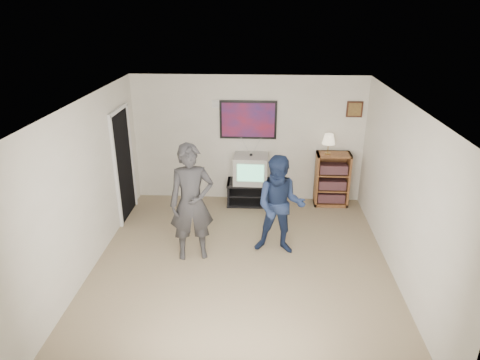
# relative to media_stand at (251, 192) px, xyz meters

# --- Properties ---
(room_shell) EXTENTS (4.51, 5.00, 2.51)m
(room_shell) POSITION_rel_media_stand_xyz_m (-0.07, -1.88, 1.02)
(room_shell) COLOR #736649
(room_shell) RESTS_ON ground
(media_stand) EXTENTS (0.93, 0.53, 0.46)m
(media_stand) POSITION_rel_media_stand_xyz_m (0.00, 0.00, 0.00)
(media_stand) COLOR black
(media_stand) RESTS_ON room_shell
(crt_television) EXTENTS (0.67, 0.57, 0.55)m
(crt_television) POSITION_rel_media_stand_xyz_m (-0.00, 0.00, 0.51)
(crt_television) COLOR #B1B1AB
(crt_television) RESTS_ON media_stand
(bookshelf) EXTENTS (0.65, 0.37, 1.07)m
(bookshelf) POSITION_rel_media_stand_xyz_m (1.59, 0.05, 0.30)
(bookshelf) COLOR #572B1A
(bookshelf) RESTS_ON room_shell
(table_lamp) EXTENTS (0.25, 0.25, 0.39)m
(table_lamp) POSITION_rel_media_stand_xyz_m (1.46, 0.03, 1.03)
(table_lamp) COLOR #F9E5BC
(table_lamp) RESTS_ON bookshelf
(person_tall) EXTENTS (0.76, 0.59, 1.85)m
(person_tall) POSITION_rel_media_stand_xyz_m (-0.84, -1.98, 0.69)
(person_tall) COLOR #2E2D30
(person_tall) RESTS_ON room_shell
(person_short) EXTENTS (0.85, 0.69, 1.62)m
(person_short) POSITION_rel_media_stand_xyz_m (0.51, -1.77, 0.58)
(person_short) COLOR #1B294C
(person_short) RESTS_ON room_shell
(controller_left) EXTENTS (0.08, 0.12, 0.03)m
(controller_left) POSITION_rel_media_stand_xyz_m (-0.89, -1.79, 0.87)
(controller_left) COLOR white
(controller_left) RESTS_ON person_tall
(controller_right) EXTENTS (0.05, 0.12, 0.03)m
(controller_right) POSITION_rel_media_stand_xyz_m (0.48, -1.53, 0.88)
(controller_right) COLOR white
(controller_right) RESTS_ON person_short
(poster) EXTENTS (1.10, 0.03, 0.75)m
(poster) POSITION_rel_media_stand_xyz_m (-0.07, 0.25, 1.42)
(poster) COLOR black
(poster) RESTS_ON room_shell
(air_vent) EXTENTS (0.28, 0.02, 0.14)m
(air_vent) POSITION_rel_media_stand_xyz_m (-0.62, 0.25, 1.72)
(air_vent) COLOR white
(air_vent) RESTS_ON room_shell
(small_picture) EXTENTS (0.30, 0.03, 0.30)m
(small_picture) POSITION_rel_media_stand_xyz_m (1.93, 0.25, 1.65)
(small_picture) COLOR #321910
(small_picture) RESTS_ON room_shell
(doorway) EXTENTS (0.03, 0.85, 2.00)m
(doorway) POSITION_rel_media_stand_xyz_m (-2.30, -0.63, 0.77)
(doorway) COLOR black
(doorway) RESTS_ON room_shell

